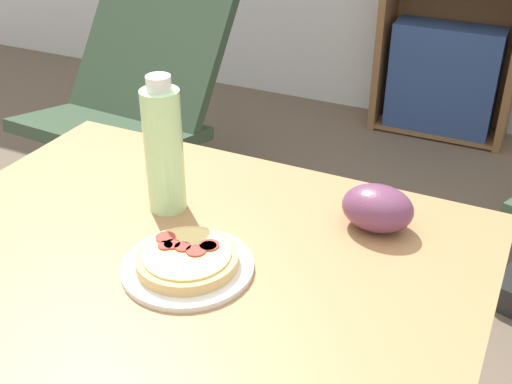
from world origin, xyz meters
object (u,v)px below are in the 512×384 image
at_px(grape_bunch, 377,208).
at_px(drink_bottle, 164,149).
at_px(pizza_on_plate, 186,263).
at_px(lounge_chair_near, 133,134).

xyz_separation_m(grape_bunch, drink_bottle, (-0.38, -0.10, 0.08)).
xyz_separation_m(pizza_on_plate, grape_bunch, (0.24, 0.26, 0.03)).
height_order(grape_bunch, lounge_chair_near, lounge_chair_near).
bearing_deg(pizza_on_plate, drink_bottle, 130.81).
bearing_deg(drink_bottle, lounge_chair_near, 129.82).
height_order(drink_bottle, lounge_chair_near, drink_bottle).
bearing_deg(drink_bottle, grape_bunch, 15.45).
height_order(pizza_on_plate, drink_bottle, drink_bottle).
bearing_deg(pizza_on_plate, grape_bunch, 47.07).
relative_size(pizza_on_plate, lounge_chair_near, 0.25).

